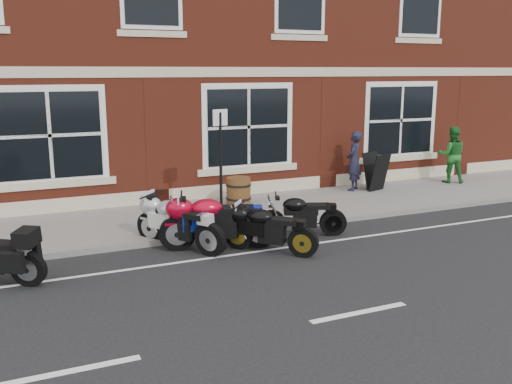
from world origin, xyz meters
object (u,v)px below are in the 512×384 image
(moto_sport_silver, at_px, (179,221))
(moto_sport_black, at_px, (268,227))
(a_board_sign, at_px, (376,172))
(moto_sport_red, at_px, (216,220))
(pedestrian_right, at_px, (451,155))
(pedestrian_left, at_px, (354,161))
(moto_naked_black, at_px, (301,214))
(parking_sign, at_px, (221,158))
(barrel_planter, at_px, (238,191))

(moto_sport_silver, bearing_deg, moto_sport_black, -64.09)
(moto_sport_black, height_order, a_board_sign, a_board_sign)
(moto_sport_red, distance_m, pedestrian_right, 9.10)
(moto_sport_red, bearing_deg, pedestrian_right, -53.33)
(pedestrian_left, distance_m, pedestrian_right, 3.33)
(moto_sport_red, relative_size, moto_naked_black, 1.26)
(a_board_sign, distance_m, parking_sign, 5.46)
(moto_sport_red, height_order, parking_sign, parking_sign)
(barrel_planter, bearing_deg, parking_sign, -126.24)
(moto_sport_red, relative_size, parking_sign, 0.89)
(moto_sport_red, bearing_deg, pedestrian_left, -41.32)
(moto_sport_silver, relative_size, pedestrian_left, 1.14)
(moto_sport_red, xyz_separation_m, moto_sport_silver, (-0.65, 0.30, -0.03))
(a_board_sign, bearing_deg, moto_sport_silver, -175.03)
(moto_naked_black, relative_size, a_board_sign, 1.67)
(moto_sport_black, relative_size, moto_naked_black, 0.84)
(barrel_planter, bearing_deg, moto_sport_silver, -132.48)
(a_board_sign, bearing_deg, moto_sport_red, -170.47)
(pedestrian_right, bearing_deg, a_board_sign, 30.54)
(moto_sport_red, bearing_deg, a_board_sign, -45.71)
(moto_sport_silver, bearing_deg, parking_sign, 9.52)
(moto_sport_black, relative_size, a_board_sign, 1.40)
(pedestrian_right, distance_m, barrel_planter, 6.99)
(moto_sport_red, xyz_separation_m, parking_sign, (0.68, 1.50, 0.97))
(moto_naked_black, height_order, barrel_planter, moto_naked_black)
(moto_sport_silver, distance_m, a_board_sign, 7.04)
(moto_sport_silver, height_order, barrel_planter, moto_sport_silver)
(pedestrian_right, height_order, barrel_planter, pedestrian_right)
(barrel_planter, height_order, parking_sign, parking_sign)
(pedestrian_left, bearing_deg, pedestrian_right, 134.18)
(barrel_planter, distance_m, parking_sign, 1.94)
(moto_sport_silver, distance_m, parking_sign, 2.06)
(moto_sport_silver, xyz_separation_m, pedestrian_right, (9.26, 2.63, 0.40))
(pedestrian_left, bearing_deg, moto_naked_black, 0.17)
(moto_naked_black, relative_size, pedestrian_right, 1.06)
(moto_sport_red, distance_m, pedestrian_left, 6.16)
(moto_sport_black, relative_size, pedestrian_right, 0.89)
(moto_sport_red, height_order, moto_sport_silver, moto_sport_red)
(moto_naked_black, height_order, a_board_sign, a_board_sign)
(moto_sport_silver, height_order, moto_naked_black, moto_sport_silver)
(moto_naked_black, bearing_deg, barrel_planter, 29.05)
(barrel_planter, bearing_deg, moto_sport_black, -102.98)
(moto_sport_black, relative_size, parking_sign, 0.60)
(parking_sign, bearing_deg, moto_sport_black, -95.21)
(moto_sport_silver, relative_size, pedestrian_right, 1.13)
(pedestrian_right, bearing_deg, moto_sport_silver, 46.17)
(moto_sport_black, bearing_deg, pedestrian_right, -18.41)
(pedestrian_right, xyz_separation_m, parking_sign, (-7.93, -1.43, 0.60))
(pedestrian_left, height_order, barrel_planter, pedestrian_left)
(moto_sport_silver, distance_m, moto_naked_black, 2.61)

